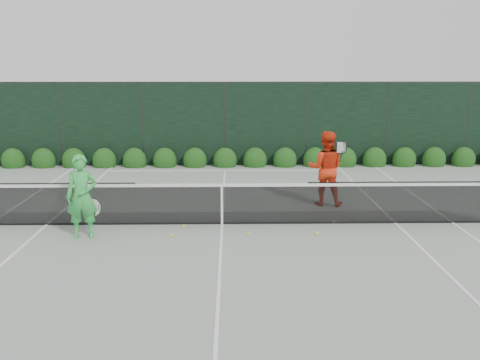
{
  "coord_description": "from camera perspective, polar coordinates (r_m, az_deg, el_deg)",
  "views": [
    {
      "loc": [
        0.21,
        -12.09,
        3.72
      ],
      "look_at": [
        0.43,
        0.3,
        1.0
      ],
      "focal_mm": 40.0,
      "sensor_mm": 36.0,
      "label": 1
    }
  ],
  "objects": [
    {
      "name": "tennis_net",
      "position": [
        12.5,
        -2.06,
        -2.4
      ],
      "size": [
        12.9,
        0.1,
        1.07
      ],
      "color": "black",
      "rests_on": "ground"
    },
    {
      "name": "court_lines",
      "position": [
        12.65,
        -1.93,
        -4.7
      ],
      "size": [
        11.03,
        23.83,
        0.01
      ],
      "color": "white",
      "rests_on": "ground"
    },
    {
      "name": "ground",
      "position": [
        12.65,
        -1.93,
        -4.73
      ],
      "size": [
        80.0,
        80.0,
        0.0
      ],
      "primitive_type": "plane",
      "color": "gray",
      "rests_on": "ground"
    },
    {
      "name": "player_woman",
      "position": [
        11.99,
        -16.5,
        -1.7
      ],
      "size": [
        0.7,
        0.5,
        1.82
      ],
      "rotation": [
        0.0,
        0.0,
        0.1
      ],
      "color": "green",
      "rests_on": "ground"
    },
    {
      "name": "player_man",
      "position": [
        14.32,
        9.13,
        1.24
      ],
      "size": [
        1.1,
        0.93,
        1.98
      ],
      "rotation": [
        0.0,
        0.0,
        2.93
      ],
      "color": "red",
      "rests_on": "ground"
    },
    {
      "name": "windscreen_fence",
      "position": [
        9.64,
        -2.24,
        -0.86
      ],
      "size": [
        32.0,
        21.07,
        3.06
      ],
      "color": "black",
      "rests_on": "ground"
    },
    {
      "name": "hedge_row",
      "position": [
        19.55,
        -1.62,
        2.12
      ],
      "size": [
        31.66,
        0.65,
        0.94
      ],
      "color": "#13380F",
      "rests_on": "ground"
    },
    {
      "name": "tennis_balls",
      "position": [
        12.11,
        1.23,
        -5.35
      ],
      "size": [
        3.82,
        1.03,
        0.07
      ],
      "color": "#E0F135",
      "rests_on": "ground"
    }
  ]
}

